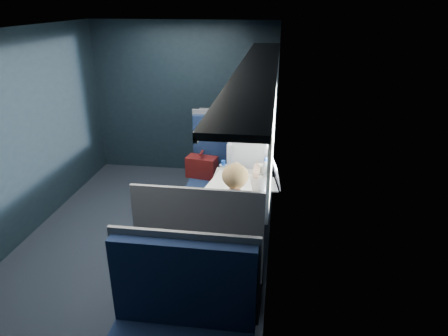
# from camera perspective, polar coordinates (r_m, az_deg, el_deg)

# --- Properties ---
(ground) EXTENTS (2.80, 4.20, 0.01)m
(ground) POSITION_cam_1_polar(r_m,az_deg,el_deg) (4.78, -10.91, -9.99)
(ground) COLOR black
(room_shell) EXTENTS (3.00, 4.40, 2.40)m
(room_shell) POSITION_cam_1_polar(r_m,az_deg,el_deg) (4.17, -12.12, 7.34)
(room_shell) COLOR black
(room_shell) RESTS_ON ground
(table) EXTENTS (0.62, 1.00, 0.74)m
(table) POSITION_cam_1_polar(r_m,az_deg,el_deg) (4.24, 1.78, -3.66)
(table) COLOR #54565E
(table) RESTS_ON ground
(seat_bay_near) EXTENTS (1.08, 0.62, 1.26)m
(seat_bay_near) POSITION_cam_1_polar(r_m,az_deg,el_deg) (5.15, 0.56, -1.56)
(seat_bay_near) COLOR #0B1532
(seat_bay_near) RESTS_ON ground
(seat_bay_far) EXTENTS (1.04, 0.62, 1.26)m
(seat_bay_far) POSITION_cam_1_polar(r_m,az_deg,el_deg) (3.65, -2.75, -13.12)
(seat_bay_far) COLOR #0B1532
(seat_bay_far) RESTS_ON ground
(seat_row_front) EXTENTS (1.04, 0.51, 1.16)m
(seat_row_front) POSITION_cam_1_polar(r_m,az_deg,el_deg) (6.00, 1.91, 1.93)
(seat_row_front) COLOR #0B1532
(seat_row_front) RESTS_ON ground
(man) EXTENTS (0.53, 0.56, 1.32)m
(man) POSITION_cam_1_polar(r_m,az_deg,el_deg) (4.85, 3.49, 0.56)
(man) COLOR black
(man) RESTS_ON ground
(woman) EXTENTS (0.53, 0.56, 1.32)m
(woman) POSITION_cam_1_polar(r_m,az_deg,el_deg) (3.59, 1.61, -7.84)
(woman) COLOR black
(woman) RESTS_ON ground
(papers) EXTENTS (0.65, 0.83, 0.01)m
(papers) POSITION_cam_1_polar(r_m,az_deg,el_deg) (4.21, 1.10, -2.66)
(papers) COLOR white
(papers) RESTS_ON table
(laptop) EXTENTS (0.32, 0.39, 0.26)m
(laptop) POSITION_cam_1_polar(r_m,az_deg,el_deg) (4.23, 6.52, -1.65)
(laptop) COLOR silver
(laptop) RESTS_ON table
(bottle_small) EXTENTS (0.06, 0.06, 0.21)m
(bottle_small) POSITION_cam_1_polar(r_m,az_deg,el_deg) (4.48, 5.94, 0.09)
(bottle_small) COLOR silver
(bottle_small) RESTS_ON table
(cup) EXTENTS (0.07, 0.07, 0.09)m
(cup) POSITION_cam_1_polar(r_m,az_deg,el_deg) (4.57, 5.34, -0.02)
(cup) COLOR white
(cup) RESTS_ON table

